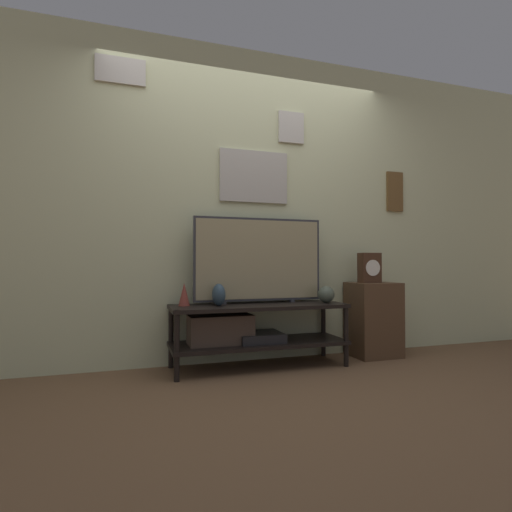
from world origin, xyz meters
TOP-DOWN VIEW (x-y plane):
  - ground_plane at (0.00, 0.00)m, footprint 12.00×12.00m
  - wall_back at (0.00, 0.54)m, footprint 6.40×0.08m
  - media_console at (-0.11, 0.27)m, footprint 1.41×0.45m
  - television at (0.03, 0.36)m, footprint 1.09×0.05m
  - vase_round_glass at (0.57, 0.22)m, footprint 0.14×0.14m
  - vase_urn_stoneware at (-0.33, 0.25)m, footprint 0.10×0.15m
  - vase_slim_bronze at (-0.59, 0.34)m, footprint 0.09×0.09m
  - candle_jar at (0.41, 0.45)m, footprint 0.07×0.07m
  - side_table at (1.10, 0.32)m, footprint 0.41×0.35m
  - mantel_clock at (1.05, 0.29)m, footprint 0.19×0.11m

SIDE VIEW (x-z plane):
  - ground_plane at x=0.00m, z-range 0.00..0.00m
  - media_console at x=-0.11m, z-range 0.07..0.57m
  - side_table at x=1.10m, z-range 0.00..0.66m
  - candle_jar at x=0.41m, z-range 0.50..0.62m
  - vase_round_glass at x=0.57m, z-range 0.50..0.64m
  - vase_urn_stoneware at x=-0.33m, z-range 0.50..0.67m
  - vase_slim_bronze at x=-0.59m, z-range 0.50..0.68m
  - mantel_clock at x=1.05m, z-range 0.66..0.92m
  - television at x=0.03m, z-range 0.51..1.22m
  - wall_back at x=0.00m, z-range 0.01..2.71m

